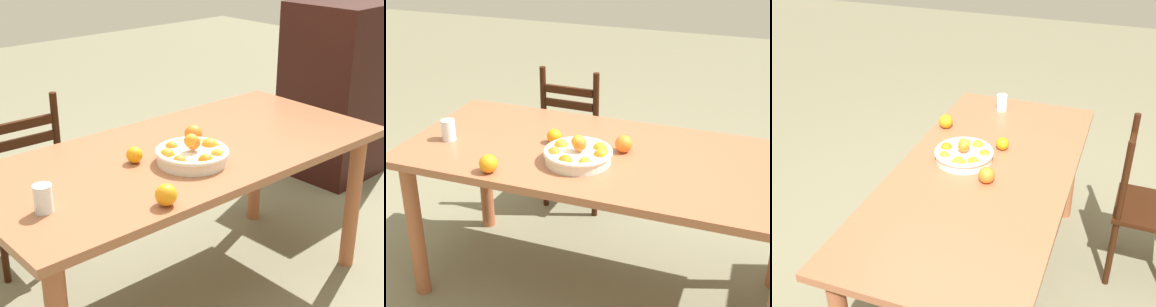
# 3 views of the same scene
# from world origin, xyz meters

# --- Properties ---
(ground_plane) EXTENTS (12.00, 12.00, 0.00)m
(ground_plane) POSITION_xyz_m (0.00, 0.00, 0.00)
(ground_plane) COLOR #736F55
(dining_table) EXTENTS (1.83, 0.85, 0.76)m
(dining_table) POSITION_xyz_m (0.00, 0.00, 0.66)
(dining_table) COLOR #9A5B3C
(dining_table) RESTS_ON ground
(chair_near_window) EXTENTS (0.40, 0.40, 0.92)m
(chair_near_window) POSITION_xyz_m (-0.42, 0.79, 0.45)
(chair_near_window) COLOR black
(chair_near_window) RESTS_ON ground
(fruit_bowl) EXTENTS (0.30, 0.30, 0.12)m
(fruit_bowl) POSITION_xyz_m (-0.07, -0.13, 0.80)
(fruit_bowl) COLOR silver
(fruit_bowl) RESTS_ON dining_table
(orange_loose_0) EXTENTS (0.08, 0.08, 0.08)m
(orange_loose_0) POSITION_xyz_m (-0.38, -0.35, 0.80)
(orange_loose_0) COLOR orange
(orange_loose_0) RESTS_ON dining_table
(orange_loose_1) EXTENTS (0.08, 0.08, 0.08)m
(orange_loose_1) POSITION_xyz_m (0.09, 0.04, 0.80)
(orange_loose_1) COLOR orange
(orange_loose_1) RESTS_ON dining_table
(orange_loose_2) EXTENTS (0.07, 0.07, 0.07)m
(orange_loose_2) POSITION_xyz_m (-0.25, 0.03, 0.80)
(orange_loose_2) COLOR orange
(orange_loose_2) RESTS_ON dining_table
(drinking_glass) EXTENTS (0.07, 0.07, 0.10)m
(drinking_glass) POSITION_xyz_m (-0.73, -0.12, 0.81)
(drinking_glass) COLOR silver
(drinking_glass) RESTS_ON dining_table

